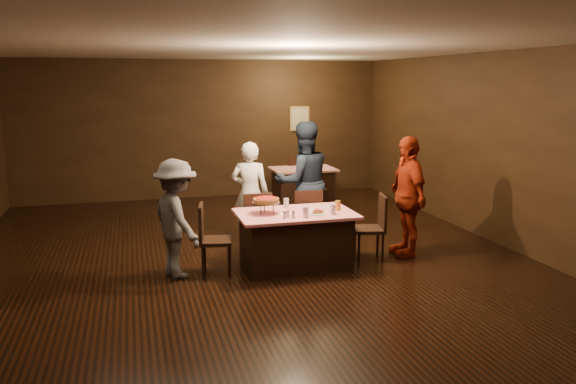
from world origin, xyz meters
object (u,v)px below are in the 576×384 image
(back_table, at_px, (303,187))
(diner_red_shirt, at_px, (407,196))
(plate_empty, at_px, (330,207))
(chair_back_far, at_px, (295,178))
(diner_white_jacket, at_px, (250,193))
(glass_front_left, at_px, (306,212))
(main_table, at_px, (295,239))
(chair_far_right, at_px, (307,219))
(chair_back_near, at_px, (313,188))
(pizza_stand, at_px, (266,200))
(chair_end_left, at_px, (216,239))
(diner_navy_hoodie, at_px, (303,182))
(glass_front_right, at_px, (333,209))
(chair_end_right, at_px, (369,228))
(glass_amber, at_px, (338,206))
(glass_back, at_px, (286,203))
(diner_grey_knit, at_px, (176,219))
(chair_far_left, at_px, (255,222))

(back_table, relative_size, diner_red_shirt, 0.74)
(diner_red_shirt, relative_size, plate_empty, 7.07)
(chair_back_far, xyz_separation_m, diner_white_jacket, (-1.64, -3.12, 0.34))
(back_table, height_order, glass_front_left, glass_front_left)
(back_table, bearing_deg, main_table, -108.63)
(chair_far_right, xyz_separation_m, chair_back_near, (0.87, 2.33, 0.00))
(pizza_stand, bearing_deg, chair_end_left, -175.91)
(main_table, xyz_separation_m, chair_back_near, (1.27, 3.08, 0.09))
(plate_empty, bearing_deg, diner_navy_hoodie, 93.76)
(chair_far_right, relative_size, glass_front_right, 6.79)
(chair_end_left, distance_m, diner_red_shirt, 2.86)
(chair_far_right, relative_size, pizza_stand, 2.50)
(chair_end_right, xyz_separation_m, diner_red_shirt, (0.63, 0.09, 0.41))
(glass_front_right, bearing_deg, main_table, 150.95)
(glass_amber, bearing_deg, chair_end_right, 5.71)
(diner_white_jacket, bearing_deg, chair_back_near, -109.69)
(chair_end_left, relative_size, glass_amber, 6.79)
(chair_far_right, distance_m, diner_navy_hoodie, 0.67)
(main_table, xyz_separation_m, glass_front_right, (0.45, -0.25, 0.46))
(plate_empty, distance_m, glass_back, 0.62)
(diner_grey_knit, bearing_deg, chair_back_far, -53.63)
(glass_amber, bearing_deg, diner_red_shirt, 7.10)
(chair_far_left, distance_m, pizza_stand, 0.85)
(main_table, distance_m, plate_empty, 0.69)
(back_table, height_order, chair_end_right, chair_end_right)
(diner_grey_knit, height_order, diner_red_shirt, diner_red_shirt)
(diner_navy_hoodie, distance_m, glass_front_right, 1.45)
(main_table, bearing_deg, diner_red_shirt, 3.01)
(glass_front_right, distance_m, glass_amber, 0.25)
(chair_far_left, relative_size, plate_empty, 3.80)
(chair_back_near, xyz_separation_m, glass_front_left, (-1.22, -3.38, 0.37))
(diner_red_shirt, bearing_deg, plate_empty, -88.99)
(diner_red_shirt, bearing_deg, chair_far_left, -103.30)
(diner_white_jacket, height_order, diner_red_shirt, diner_red_shirt)
(chair_far_left, xyz_separation_m, chair_far_right, (0.80, 0.00, 0.00))
(main_table, bearing_deg, back_table, 71.37)
(diner_grey_knit, bearing_deg, glass_front_right, -118.07)
(chair_end_left, bearing_deg, chair_end_right, -79.14)
(chair_end_left, xyz_separation_m, plate_empty, (1.65, 0.15, 0.30))
(chair_end_left, bearing_deg, back_table, -21.27)
(chair_back_near, xyz_separation_m, pizza_stand, (-1.67, -3.03, 0.48))
(chair_far_right, relative_size, diner_grey_knit, 0.61)
(chair_far_left, relative_size, glass_front_left, 6.79)
(chair_far_left, distance_m, glass_front_left, 1.20)
(back_table, bearing_deg, diner_grey_knit, -127.58)
(diner_white_jacket, height_order, pizza_stand, diner_white_jacket)
(main_table, xyz_separation_m, chair_end_left, (-1.10, 0.00, 0.09))
(diner_white_jacket, bearing_deg, diner_red_shirt, 173.29)
(diner_red_shirt, xyz_separation_m, glass_amber, (-1.13, -0.14, -0.04))
(chair_end_left, xyz_separation_m, glass_front_left, (1.15, -0.30, 0.37))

